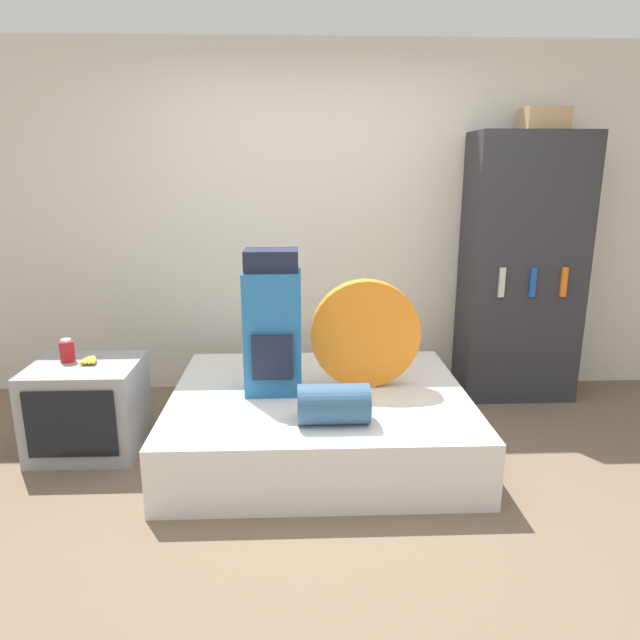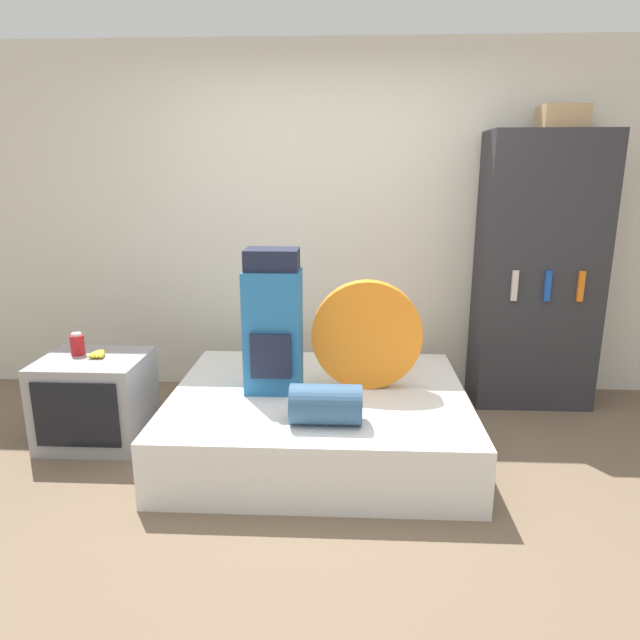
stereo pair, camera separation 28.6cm
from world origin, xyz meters
The scene contains 11 objects.
ground_plane centered at (0.00, 0.00, 0.00)m, with size 16.00×16.00×0.00m, color brown.
wall_back centered at (0.00, 1.76, 1.30)m, with size 8.00×0.05×2.60m.
bed centered at (-0.07, 0.66, 0.19)m, with size 1.79×1.52×0.37m.
backpack centered at (-0.34, 0.67, 0.80)m, with size 0.34×0.28×0.87m.
tent_bag centered at (0.22, 0.74, 0.71)m, with size 0.67×0.09×0.67m.
sleeping_roll centered at (-0.01, 0.20, 0.48)m, with size 0.38×0.22×0.22m.
television centered at (-1.49, 0.68, 0.28)m, with size 0.64×0.55×0.56m.
canister centered at (-1.60, 0.74, 0.62)m, with size 0.08×0.08×0.14m.
banana_bunch centered at (-1.45, 0.71, 0.57)m, with size 0.11×0.14×0.04m.
bookshelf centered at (1.47, 1.49, 0.98)m, with size 0.83×0.45×1.95m.
cardboard_box centered at (1.53, 1.51, 2.03)m, with size 0.30×0.25×0.16m.
Camera 2 is at (0.10, -2.62, 1.68)m, focal length 32.00 mm.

